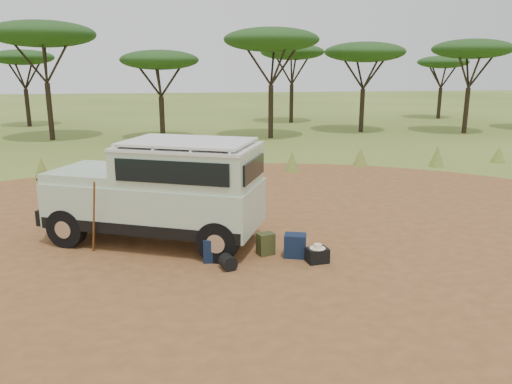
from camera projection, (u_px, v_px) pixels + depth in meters
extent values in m
plane|color=#596E27|center=(245.00, 257.00, 10.53)|extent=(140.00, 140.00, 0.00)
cylinder|color=#945930|center=(245.00, 256.00, 10.53)|extent=(23.00, 23.00, 0.01)
cone|color=#596E27|center=(42.00, 169.00, 17.42)|extent=(0.60, 0.60, 0.85)
cone|color=#596E27|center=(132.00, 164.00, 18.78)|extent=(0.60, 0.60, 0.70)
cone|color=#596E27|center=(212.00, 161.00, 18.84)|extent=(0.60, 0.60, 0.90)
cone|color=#596E27|center=(292.00, 162.00, 18.94)|extent=(0.60, 0.60, 0.80)
cone|color=#596E27|center=(360.00, 157.00, 20.09)|extent=(0.60, 0.60, 0.75)
cone|color=#596E27|center=(437.00, 156.00, 19.98)|extent=(0.60, 0.60, 0.85)
cone|color=#596E27|center=(499.00, 154.00, 20.85)|extent=(0.60, 0.60, 0.70)
cylinder|color=#2D2119|center=(50.00, 112.00, 27.08)|extent=(0.28, 0.28, 3.06)
ellipsoid|color=#1E3B15|center=(42.00, 34.00, 26.10)|extent=(5.50, 5.50, 1.38)
cylinder|color=#2D2119|center=(162.00, 118.00, 27.35)|extent=(0.28, 0.28, 2.34)
ellipsoid|color=#1E3B15|center=(159.00, 60.00, 26.60)|extent=(4.20, 4.20, 1.05)
cylinder|color=#2D2119|center=(271.00, 112.00, 27.84)|extent=(0.28, 0.28, 2.93)
ellipsoid|color=#1E3B15|center=(271.00, 40.00, 26.90)|extent=(5.20, 5.20, 1.30)
cylinder|color=#2D2119|center=(362.00, 111.00, 30.45)|extent=(0.28, 0.28, 2.61)
ellipsoid|color=#1E3B15|center=(365.00, 52.00, 29.61)|extent=(4.80, 4.80, 1.20)
cylinder|color=#2D2119|center=(466.00, 111.00, 29.95)|extent=(0.28, 0.28, 2.70)
ellipsoid|color=#1E3B15|center=(472.00, 49.00, 29.08)|extent=(4.60, 4.60, 1.15)
cylinder|color=#2D2119|center=(28.00, 108.00, 33.38)|extent=(0.28, 0.28, 2.48)
ellipsoid|color=#1E3B15|center=(22.00, 57.00, 32.58)|extent=(4.00, 4.00, 1.00)
cylinder|color=#2D2119|center=(291.00, 104.00, 35.71)|extent=(0.28, 0.28, 2.70)
ellipsoid|color=#1E3B15|center=(292.00, 52.00, 34.84)|extent=(4.50, 4.50, 1.12)
cylinder|color=#2D2119|center=(439.00, 103.00, 38.60)|extent=(0.28, 0.28, 2.34)
ellipsoid|color=#1E3B15|center=(443.00, 62.00, 37.85)|extent=(3.80, 3.80, 0.95)
cube|color=#B2C9AC|center=(155.00, 202.00, 11.25)|extent=(5.04, 3.66, 0.99)
cube|color=black|center=(156.00, 218.00, 11.34)|extent=(4.97, 3.65, 0.25)
cube|color=#B2C9AC|center=(189.00, 166.00, 10.83)|extent=(3.39, 2.86, 0.78)
cube|color=silver|center=(188.00, 146.00, 10.73)|extent=(3.41, 2.90, 0.06)
cube|color=silver|center=(188.00, 142.00, 10.70)|extent=(3.15, 2.70, 0.05)
cube|color=#B2C9AC|center=(96.00, 173.00, 11.47)|extent=(2.31, 2.35, 0.21)
cube|color=black|center=(129.00, 161.00, 11.17)|extent=(0.80, 1.51, 0.55)
cube|color=black|center=(171.00, 172.00, 9.94)|extent=(2.26, 1.04, 0.47)
cube|color=black|center=(204.00, 157.00, 11.70)|extent=(2.26, 1.04, 0.47)
cube|color=black|center=(254.00, 169.00, 10.47)|extent=(0.67, 1.42, 0.43)
cube|color=black|center=(64.00, 208.00, 11.92)|extent=(0.90, 1.78, 0.35)
cylinder|color=black|center=(56.00, 174.00, 11.74)|extent=(0.61, 1.26, 0.07)
cylinder|color=black|center=(59.00, 196.00, 11.88)|extent=(0.61, 1.26, 0.07)
cylinder|color=silver|center=(49.00, 185.00, 11.53)|extent=(0.16, 0.24, 0.23)
cylinder|color=silver|center=(64.00, 179.00, 12.07)|extent=(0.16, 0.24, 0.23)
cube|color=silver|center=(61.00, 203.00, 11.91)|extent=(0.22, 0.41, 0.12)
cylinder|color=black|center=(151.00, 159.00, 12.03)|extent=(0.11, 0.11, 0.86)
cylinder|color=black|center=(67.00, 228.00, 11.02)|extent=(0.91, 0.62, 0.87)
cylinder|color=black|center=(107.00, 208.00, 12.59)|extent=(0.91, 0.62, 0.87)
cylinder|color=black|center=(218.00, 242.00, 10.15)|extent=(0.91, 0.62, 0.87)
cylinder|color=black|center=(241.00, 218.00, 11.72)|extent=(0.91, 0.62, 0.87)
cylinder|color=brown|center=(94.00, 218.00, 10.44)|extent=(0.26, 0.49, 1.65)
cube|color=black|center=(215.00, 249.00, 10.26)|extent=(0.39, 0.30, 0.49)
cube|color=#13223B|center=(212.00, 250.00, 10.21)|extent=(0.39, 0.28, 0.50)
cube|color=#38411E|center=(266.00, 244.00, 10.58)|extent=(0.40, 0.34, 0.48)
cube|color=#13223B|center=(295.00, 246.00, 10.46)|extent=(0.53, 0.45, 0.50)
cube|color=black|center=(317.00, 255.00, 10.17)|extent=(0.47, 0.36, 0.31)
cylinder|color=black|center=(228.00, 262.00, 9.83)|extent=(0.37, 0.37, 0.30)
cylinder|color=beige|center=(318.00, 248.00, 10.14)|extent=(0.32, 0.32, 0.01)
cylinder|color=beige|center=(318.00, 246.00, 10.12)|extent=(0.16, 0.16, 0.08)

